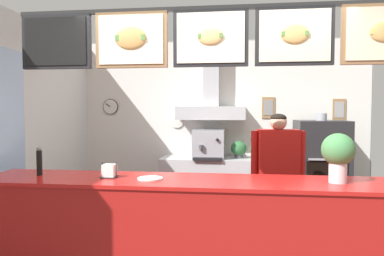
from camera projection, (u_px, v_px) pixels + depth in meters
The scene contains 12 objects.
back_wall_assembly at pixel (220, 122), 5.49m from camera, with size 4.46×2.53×2.70m.
service_counter at pixel (207, 242), 3.00m from camera, with size 3.87×0.64×1.05m.
back_prep_counter at pixel (223, 190), 5.31m from camera, with size 1.81×0.58×0.92m.
pizza_oven at pixel (321, 174), 5.00m from camera, with size 0.68×0.70×1.58m.
shop_worker at pixel (278, 178), 4.13m from camera, with size 0.62×0.26×1.59m.
espresso_machine at pixel (209, 144), 5.27m from camera, with size 0.45×0.54×0.41m.
potted_basil at pixel (239, 149), 5.26m from camera, with size 0.23×0.23×0.25m.
potted_thyme at pixel (259, 149), 5.20m from camera, with size 0.25×0.25×0.26m.
basil_vase at pixel (338, 154), 2.84m from camera, with size 0.26×0.26×0.39m.
pepper_grinder at pixel (39, 161), 3.18m from camera, with size 0.05×0.05×0.26m.
condiment_plate at pixel (150, 178), 3.00m from camera, with size 0.21×0.21×0.01m.
napkin_holder at pixel (109, 171), 3.07m from camera, with size 0.13×0.12×0.13m.
Camera 1 is at (0.23, -3.47, 1.63)m, focal length 33.75 mm.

